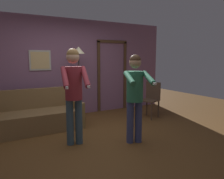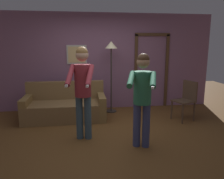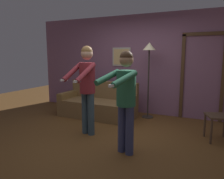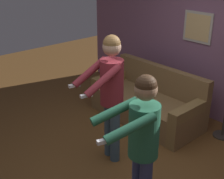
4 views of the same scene
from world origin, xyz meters
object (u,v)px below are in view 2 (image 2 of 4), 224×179
at_px(dining_chair_distant, 186,98).
at_px(person_standing_right, 142,92).
at_px(person_standing_left, 83,85).
at_px(couch, 65,108).
at_px(torchiere_lamp, 111,54).

bearing_deg(dining_chair_distant, person_standing_right, -138.68).
distance_m(person_standing_left, dining_chair_distant, 2.59).
xyz_separation_m(couch, person_standing_left, (0.43, -1.21, 0.77)).
height_order(torchiere_lamp, person_standing_right, torchiere_lamp).
xyz_separation_m(torchiere_lamp, person_standing_right, (0.25, -2.12, -0.55)).
distance_m(person_standing_left, person_standing_right, 1.10).
relative_size(torchiere_lamp, dining_chair_distant, 1.99).
bearing_deg(couch, torchiere_lamp, 20.46).
distance_m(couch, dining_chair_distant, 2.89).
bearing_deg(person_standing_right, torchiere_lamp, 96.65).
bearing_deg(dining_chair_distant, torchiere_lamp, 152.48).
bearing_deg(torchiere_lamp, person_standing_right, -83.35).
bearing_deg(person_standing_right, couch, 130.15).
bearing_deg(torchiere_lamp, couch, -159.54).
height_order(couch, dining_chair_distant, dining_chair_distant).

